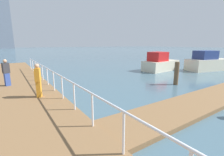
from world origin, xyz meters
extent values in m
plane|color=#476675|center=(0.00, 20.00, 0.00)|extent=(300.00, 300.00, 0.00)
cube|color=olive|center=(4.17, 8.72, 0.09)|extent=(15.35, 2.00, 0.18)
cylinder|color=white|center=(-3.15, 7.46, 0.93)|extent=(0.06, 0.06, 1.05)
cylinder|color=white|center=(-3.15, 9.00, 0.93)|extent=(0.06, 0.06, 1.05)
cylinder|color=white|center=(-3.15, 10.55, 0.93)|extent=(0.06, 0.06, 1.05)
cylinder|color=white|center=(-3.15, 12.09, 0.93)|extent=(0.06, 0.06, 1.05)
cylinder|color=white|center=(-3.15, 13.64, 0.93)|extent=(0.06, 0.06, 1.05)
cylinder|color=white|center=(-3.15, 15.18, 0.93)|extent=(0.06, 0.06, 1.05)
cylinder|color=white|center=(-3.15, 16.73, 0.93)|extent=(0.06, 0.06, 1.05)
cylinder|color=white|center=(-3.15, 18.27, 0.93)|extent=(0.06, 0.06, 1.05)
cylinder|color=white|center=(-3.15, 19.82, 0.93)|extent=(0.06, 0.06, 1.05)
cylinder|color=white|center=(-3.15, 21.36, 0.93)|extent=(0.06, 0.06, 1.05)
cylinder|color=white|center=(-3.15, 22.91, 0.93)|extent=(0.06, 0.06, 1.05)
cylinder|color=white|center=(-3.15, 9.77, 1.45)|extent=(0.06, 26.26, 0.06)
cylinder|color=brown|center=(4.95, 11.73, 0.83)|extent=(0.32, 0.32, 1.65)
cube|color=beige|center=(13.72, 13.84, 0.63)|extent=(5.33, 2.95, 1.26)
cube|color=navy|center=(13.21, 13.95, 1.73)|extent=(2.51, 1.98, 0.93)
cube|color=beige|center=(9.17, 16.64, 0.55)|extent=(4.61, 2.29, 1.09)
cube|color=red|center=(8.54, 16.58, 1.58)|extent=(2.01, 1.67, 0.98)
cube|color=orange|center=(-4.02, 12.94, 0.79)|extent=(0.29, 0.33, 0.78)
cube|color=orange|center=(-4.02, 12.94, 1.49)|extent=(0.34, 0.42, 0.62)
sphere|color=tan|center=(-4.02, 12.94, 1.90)|extent=(0.21, 0.21, 0.21)
cube|color=#334C99|center=(-5.24, 16.28, 0.79)|extent=(0.33, 0.29, 0.78)
cube|color=#333338|center=(-5.24, 16.28, 1.49)|extent=(0.41, 0.33, 0.62)
sphere|color=tan|center=(-5.24, 16.28, 1.91)|extent=(0.21, 0.21, 0.21)
camera|label=1|loc=(-5.16, 4.89, 2.89)|focal=25.60mm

